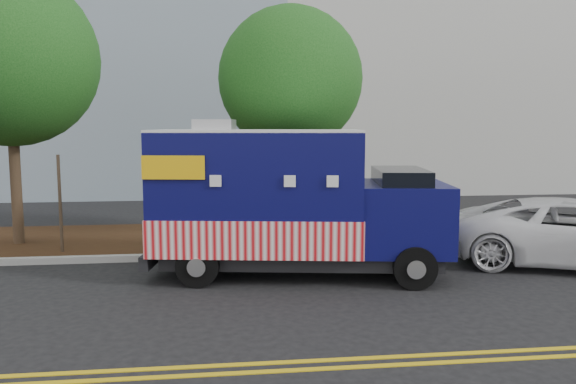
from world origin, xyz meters
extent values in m
plane|color=black|center=(0.00, 0.00, 0.00)|extent=(120.00, 120.00, 0.00)
cube|color=#9E9E99|center=(0.00, 1.40, 0.07)|extent=(120.00, 0.18, 0.15)
cube|color=black|center=(0.00, 3.50, 0.07)|extent=(120.00, 4.00, 0.15)
cube|color=gold|center=(0.00, -4.45, 0.01)|extent=(120.00, 0.10, 0.01)
cube|color=gold|center=(0.00, -4.70, 0.01)|extent=(120.00, 0.10, 0.01)
cylinder|color=#38281C|center=(-5.81, 3.07, 1.80)|extent=(0.26, 0.26, 3.60)
sphere|color=#154714|center=(-5.81, 3.07, 4.66)|extent=(4.23, 4.23, 4.23)
cylinder|color=#38281C|center=(1.01, 3.16, 1.67)|extent=(0.26, 0.26, 3.33)
sphere|color=#154714|center=(1.01, 3.16, 4.25)|extent=(3.69, 3.69, 3.69)
cube|color=#473828|center=(-4.47, 1.92, 1.20)|extent=(0.06, 0.06, 2.40)
cube|color=black|center=(0.83, -0.14, 0.41)|extent=(5.68, 2.68, 0.27)
cube|color=#0A0A48|center=(-0.04, 0.00, 1.75)|extent=(4.39, 2.85, 2.34)
cube|color=red|center=(-0.04, 0.00, 0.93)|extent=(4.44, 2.92, 0.73)
cube|color=white|center=(-0.04, 0.00, 2.94)|extent=(4.39, 2.85, 0.06)
cube|color=#B7B7BA|center=(-0.90, 0.14, 3.07)|extent=(0.89, 0.89, 0.21)
cube|color=#0A0A48|center=(2.85, -0.46, 1.22)|extent=(2.06, 2.34, 1.36)
cube|color=black|center=(2.80, -0.45, 1.87)|extent=(1.26, 2.03, 0.63)
cube|color=black|center=(3.74, -0.60, 0.76)|extent=(0.38, 1.94, 0.29)
cube|color=black|center=(-2.11, 0.33, 0.44)|extent=(0.51, 2.19, 0.27)
cube|color=#B7B7BA|center=(-2.08, 0.32, 1.80)|extent=(0.31, 1.74, 1.85)
cube|color=#B7B7BA|center=(0.43, 1.10, 1.80)|extent=(1.74, 0.31, 1.07)
cube|color=yellow|center=(-1.66, -0.92, 2.29)|extent=(1.16, 0.20, 0.44)
cube|color=yellow|center=(-1.30, 1.37, 2.29)|extent=(1.16, 0.20, 0.44)
cylinder|color=black|center=(2.79, -1.45, 0.41)|extent=(0.85, 0.40, 0.82)
cylinder|color=black|center=(3.10, 0.51, 0.41)|extent=(0.85, 0.40, 0.82)
cylinder|color=black|center=(-1.25, -0.82, 0.41)|extent=(0.85, 0.40, 0.82)
cylinder|color=black|center=(-0.94, 1.15, 0.41)|extent=(0.85, 0.40, 0.82)
camera|label=1|loc=(-0.79, -11.35, 3.04)|focal=35.00mm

